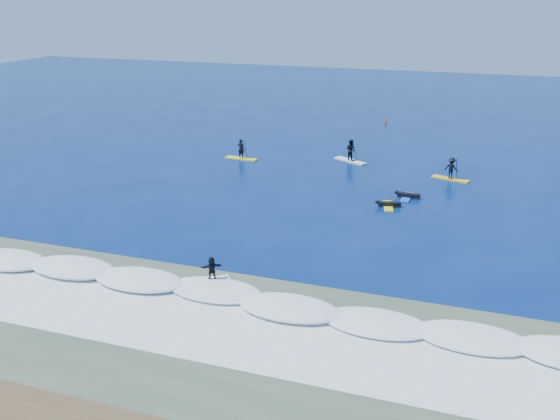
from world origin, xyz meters
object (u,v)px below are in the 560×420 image
(sup_paddler_center, at_px, (351,152))
(prone_paddler_far, at_px, (407,196))
(wave_surfer, at_px, (212,270))
(sup_paddler_left, at_px, (241,152))
(marker_buoy, at_px, (385,122))
(sup_paddler_right, at_px, (451,170))
(prone_paddler_near, at_px, (388,205))

(sup_paddler_center, height_order, prone_paddler_far, sup_paddler_center)
(prone_paddler_far, xyz_separation_m, wave_surfer, (-7.23, -16.72, 0.57))
(sup_paddler_left, relative_size, marker_buoy, 4.43)
(sup_paddler_left, relative_size, sup_paddler_right, 0.99)
(sup_paddler_center, bearing_deg, sup_paddler_left, -136.11)
(prone_paddler_near, bearing_deg, sup_paddler_left, 45.49)
(sup_paddler_center, xyz_separation_m, prone_paddler_far, (6.03, -8.35, -0.65))
(prone_paddler_far, height_order, marker_buoy, marker_buoy)
(prone_paddler_near, bearing_deg, prone_paddler_far, -36.19)
(wave_surfer, bearing_deg, marker_buoy, 50.44)
(sup_paddler_center, relative_size, prone_paddler_near, 1.38)
(sup_paddler_center, xyz_separation_m, prone_paddler_near, (5.09, -10.67, -0.66))
(sup_paddler_right, relative_size, wave_surfer, 1.78)
(marker_buoy, bearing_deg, prone_paddler_near, -79.41)
(prone_paddler_far, relative_size, marker_buoy, 3.50)
(sup_paddler_right, height_order, wave_surfer, sup_paddler_right)
(prone_paddler_far, bearing_deg, marker_buoy, 16.01)
(sup_paddler_right, xyz_separation_m, prone_paddler_near, (-3.42, -7.91, -0.63))
(sup_paddler_right, height_order, marker_buoy, sup_paddler_right)
(sup_paddler_left, distance_m, prone_paddler_far, 16.23)
(prone_paddler_far, bearing_deg, wave_surfer, 158.99)
(sup_paddler_center, height_order, marker_buoy, sup_paddler_center)
(sup_paddler_right, xyz_separation_m, prone_paddler_far, (-2.48, -5.59, -0.62))
(prone_paddler_near, height_order, marker_buoy, marker_buoy)
(sup_paddler_center, relative_size, wave_surfer, 1.87)
(sup_paddler_center, bearing_deg, sup_paddler_right, 11.14)
(sup_paddler_center, bearing_deg, prone_paddler_near, -35.41)
(sup_paddler_center, bearing_deg, marker_buoy, 118.79)
(marker_buoy, bearing_deg, wave_surfer, -91.77)
(sup_paddler_right, distance_m, wave_surfer, 24.33)
(sup_paddler_right, distance_m, prone_paddler_near, 8.64)
(sup_paddler_right, distance_m, prone_paddler_far, 6.15)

